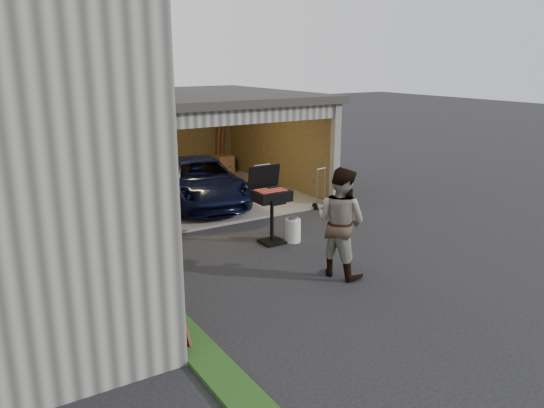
{
  "coord_description": "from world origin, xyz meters",
  "views": [
    {
      "loc": [
        -4.78,
        -7.17,
        3.81
      ],
      "look_at": [
        0.35,
        1.0,
        1.15
      ],
      "focal_mm": 35.0,
      "sensor_mm": 36.0,
      "label": 1
    }
  ],
  "objects": [
    {
      "name": "man",
      "position": [
        1.04,
        -0.2,
        1.0
      ],
      "size": [
        1.01,
        1.15,
        1.99
      ],
      "primitive_type": "imported",
      "rotation": [
        0.0,
        0.0,
        1.87
      ],
      "color": "#513520",
      "rests_on": "ground"
    },
    {
      "name": "bbq_grill",
      "position": [
        0.9,
        1.93,
        0.98
      ],
      "size": [
        0.74,
        0.65,
        1.64
      ],
      "color": "black",
      "rests_on": "ground"
    },
    {
      "name": "plywood_panel",
      "position": [
        -2.4,
        -0.79,
        0.46
      ],
      "size": [
        0.23,
        0.84,
        0.92
      ],
      "primitive_type": "cube",
      "rotation": [
        0.0,
        -0.21,
        0.0
      ],
      "color": "#4E281A",
      "rests_on": "ground"
    },
    {
      "name": "groundcover_strip",
      "position": [
        -2.25,
        -1.0,
        0.03
      ],
      "size": [
        0.5,
        8.0,
        0.06
      ],
      "primitive_type": "cube",
      "color": "#193814",
      "rests_on": "ground"
    },
    {
      "name": "minivan",
      "position": [
        0.91,
        5.53,
        0.59
      ],
      "size": [
        2.72,
        4.55,
        1.18
      ],
      "primitive_type": "imported",
      "rotation": [
        0.0,
        0.0,
        -0.19
      ],
      "color": "black",
      "rests_on": "ground"
    },
    {
      "name": "woman",
      "position": [
        -1.83,
        2.2,
        0.83
      ],
      "size": [
        0.57,
        0.7,
        1.66
      ],
      "primitive_type": "imported",
      "rotation": [
        0.0,
        0.0,
        -1.24
      ],
      "color": "#CAE8FE",
      "rests_on": "ground"
    },
    {
      "name": "ground",
      "position": [
        0.0,
        0.0,
        0.0
      ],
      "size": [
        80.0,
        80.0,
        0.0
      ],
      "primitive_type": "plane",
      "color": "black",
      "rests_on": "ground"
    },
    {
      "name": "garage",
      "position": [
        0.76,
        6.79,
        1.87
      ],
      "size": [
        6.8,
        6.3,
        2.9
      ],
      "color": "#605E59",
      "rests_on": "ground"
    },
    {
      "name": "hand_truck",
      "position": [
        3.44,
        3.47,
        0.21
      ],
      "size": [
        0.47,
        0.39,
        1.08
      ],
      "rotation": [
        0.0,
        0.0,
        0.19
      ],
      "color": "slate",
      "rests_on": "ground"
    },
    {
      "name": "propane_tank",
      "position": [
        1.33,
        1.72,
        0.25
      ],
      "size": [
        0.41,
        0.41,
        0.5
      ],
      "primitive_type": "cylinder",
      "rotation": [
        0.0,
        0.0,
        -0.25
      ],
      "color": "silver",
      "rests_on": "ground"
    }
  ]
}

